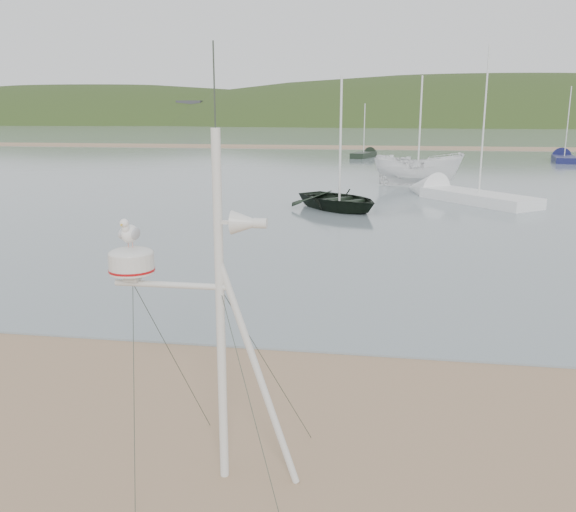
# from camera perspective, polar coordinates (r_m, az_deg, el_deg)

# --- Properties ---
(ground) EXTENTS (560.00, 560.00, 0.00)m
(ground) POSITION_cam_1_polar(r_m,az_deg,el_deg) (8.67, -19.74, -17.43)
(ground) COLOR #8D6E51
(ground) RESTS_ON ground
(water) EXTENTS (560.00, 256.00, 0.04)m
(water) POSITION_cam_1_polar(r_m,az_deg,el_deg) (138.56, 7.77, 11.44)
(water) COLOR slate
(water) RESTS_ON ground
(sandbar) EXTENTS (560.00, 7.00, 0.07)m
(sandbar) POSITION_cam_1_polar(r_m,az_deg,el_deg) (76.66, 6.41, 10.08)
(sandbar) COLOR #8D6E51
(sandbar) RESTS_ON water
(hill_ridge) EXTENTS (620.00, 180.00, 80.00)m
(hill_ridge) POSITION_cam_1_polar(r_m,az_deg,el_deg) (243.07, 12.74, 7.34)
(hill_ridge) COLOR #233415
(hill_ridge) RESTS_ON ground
(far_cottages) EXTENTS (294.40, 6.30, 8.00)m
(far_cottages) POSITION_cam_1_polar(r_m,az_deg,el_deg) (202.44, 9.21, 13.08)
(far_cottages) COLOR white
(far_cottages) RESTS_ON ground
(mast_rig) EXTENTS (2.24, 2.39, 5.06)m
(mast_rig) POSITION_cam_1_polar(r_m,az_deg,el_deg) (7.33, -6.75, -11.82)
(mast_rig) COLOR silver
(mast_rig) RESTS_ON ground
(boat_dark) EXTENTS (2.92, 2.92, 4.48)m
(boat_dark) POSITION_cam_1_polar(r_m,az_deg,el_deg) (27.21, 4.90, 8.98)
(boat_dark) COLOR black
(boat_dark) RESTS_ON water
(boat_white) EXTENTS (2.21, 2.17, 5.17)m
(boat_white) POSITION_cam_1_polar(r_m,az_deg,el_deg) (36.81, 12.18, 10.39)
(boat_white) COLOR white
(boat_white) RESTS_ON water
(sailboat_blue_far) EXTENTS (2.88, 7.28, 7.04)m
(sailboat_blue_far) POSITION_cam_1_polar(r_m,az_deg,el_deg) (61.27, 24.27, 8.41)
(sailboat_blue_far) COLOR #131542
(sailboat_blue_far) RESTS_ON ground
(sailboat_white_near) EXTENTS (6.64, 7.52, 8.01)m
(sailboat_white_near) POSITION_cam_1_polar(r_m,az_deg,el_deg) (32.46, 14.45, 5.80)
(sailboat_white_near) COLOR white
(sailboat_white_near) RESTS_ON ground
(sailboat_dark_mid) EXTENTS (2.85, 5.61, 5.48)m
(sailboat_dark_mid) POSITION_cam_1_polar(r_m,az_deg,el_deg) (61.04, 7.48, 9.45)
(sailboat_dark_mid) COLOR black
(sailboat_dark_mid) RESTS_ON ground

